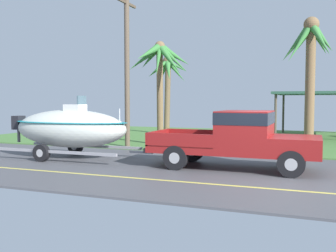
{
  "coord_description": "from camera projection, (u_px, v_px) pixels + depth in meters",
  "views": [
    {
      "loc": [
        1.2,
        -11.85,
        2.24
      ],
      "look_at": [
        -3.8,
        1.19,
        1.33
      ],
      "focal_mm": 41.48,
      "sensor_mm": 36.0,
      "label": 1
    }
  ],
  "objects": [
    {
      "name": "palm_tree_mid",
      "position": [
        160.0,
        64.0,
        19.05
      ],
      "size": [
        3.2,
        3.44,
        5.17
      ],
      "color": "brown",
      "rests_on": "ground"
    },
    {
      "name": "palm_tree_far_right",
      "position": [
        167.0,
        77.0,
        25.52
      ],
      "size": [
        3.0,
        2.81,
        5.16
      ],
      "color": "brown",
      "rests_on": "ground"
    },
    {
      "name": "ground",
      "position": [
        290.0,
        146.0,
        19.43
      ],
      "size": [
        36.0,
        22.0,
        0.11
      ],
      "color": "#4C4C51"
    },
    {
      "name": "boat_on_trailer",
      "position": [
        70.0,
        128.0,
        15.09
      ],
      "size": [
        6.2,
        2.39,
        2.43
      ],
      "color": "gray",
      "rests_on": "ground"
    },
    {
      "name": "pickup_truck_towing",
      "position": [
        244.0,
        137.0,
        12.68
      ],
      "size": [
        5.7,
        2.14,
        1.91
      ],
      "color": "maroon",
      "rests_on": "ground"
    },
    {
      "name": "palm_tree_near_left",
      "position": [
        310.0,
        55.0,
        16.25
      ],
      "size": [
        2.33,
        2.83,
        5.74
      ],
      "color": "brown",
      "rests_on": "ground"
    },
    {
      "name": "utility_pole",
      "position": [
        127.0,
        67.0,
        18.23
      ],
      "size": [
        0.24,
        1.8,
        7.39
      ],
      "color": "brown",
      "rests_on": "ground"
    },
    {
      "name": "carport_awning",
      "position": [
        329.0,
        94.0,
        23.02
      ],
      "size": [
        6.09,
        5.87,
        2.76
      ],
      "color": "#4C4238",
      "rests_on": "ground"
    }
  ]
}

